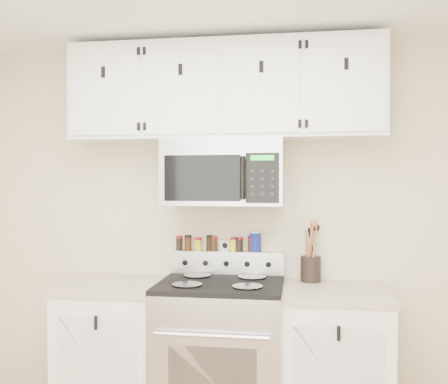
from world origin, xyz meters
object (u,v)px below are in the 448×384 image
Objects in this scene: utensil_crock at (311,267)px; salt_canister at (255,242)px; range at (221,356)px; microwave at (224,172)px.

utensil_crock reaches higher than salt_canister.
range is 0.76m from salt_canister.
range is at bearing -123.83° from salt_canister.
salt_canister is (-0.36, 0.05, 0.15)m from utensil_crock.
range is 1.45× the size of microwave.
range is 0.80m from utensil_crock.
range is 2.88× the size of utensil_crock.
salt_canister reaches higher than range.
range is 8.00× the size of salt_canister.
range is at bearing -157.22° from utensil_crock.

